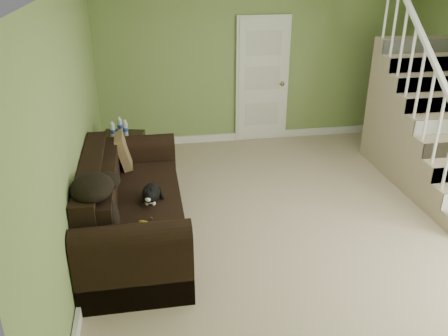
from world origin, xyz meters
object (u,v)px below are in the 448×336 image
object	(u,v)px
side_table	(123,158)
banana	(147,224)
cat	(151,194)
sofa	(130,210)

from	to	relation	value
side_table	banana	distance (m)	2.15
cat	banana	size ratio (longest dim) A/B	2.41
banana	side_table	bearing A→B (deg)	53.06
sofa	side_table	bearing A→B (deg)	94.51
side_table	banana	world-z (taller)	side_table
sofa	banana	world-z (taller)	sofa
side_table	banana	xyz separation A→B (m)	(0.30, -2.12, 0.21)
cat	side_table	bearing A→B (deg)	111.87
sofa	banana	bearing A→B (deg)	-73.87
side_table	banana	size ratio (longest dim) A/B	4.31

